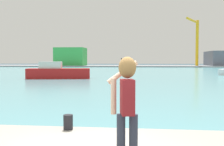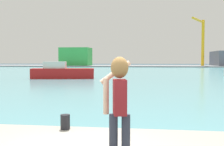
{
  "view_description": "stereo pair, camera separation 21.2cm",
  "coord_description": "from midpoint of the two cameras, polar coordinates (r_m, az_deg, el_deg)",
  "views": [
    {
      "loc": [
        0.95,
        -4.49,
        2.39
      ],
      "look_at": [
        -0.1,
        5.27,
        1.9
      ],
      "focal_mm": 42.52,
      "sensor_mm": 36.0,
      "label": 1
    },
    {
      "loc": [
        1.16,
        -4.47,
        2.39
      ],
      "look_at": [
        -0.1,
        5.27,
        1.9
      ],
      "focal_mm": 42.52,
      "sensor_mm": 36.0,
      "label": 2
    }
  ],
  "objects": [
    {
      "name": "far_shore_dock",
      "position": [
        96.51,
        5.47,
        1.52
      ],
      "size": [
        140.0,
        20.0,
        0.38
      ],
      "primitive_type": "cube",
      "color": "gray",
      "rests_on": "ground_plane"
    },
    {
      "name": "warehouse_left",
      "position": [
        96.78,
        -8.94,
        3.5
      ],
      "size": [
        10.43,
        8.08,
        6.37
      ],
      "primitive_type": "cube",
      "color": "green",
      "rests_on": "far_shore_dock"
    },
    {
      "name": "person_photographer",
      "position": [
        4.25,
        1.71,
        -5.62
      ],
      "size": [
        0.53,
        0.55,
        1.74
      ],
      "rotation": [
        0.0,
        0.0,
        1.77
      ],
      "color": "#2D3342",
      "rests_on": "quay_promenade"
    },
    {
      "name": "ground_plane",
      "position": [
        54.54,
        4.98,
        0.31
      ],
      "size": [
        220.0,
        220.0,
        0.0
      ],
      "primitive_type": "plane",
      "color": "#334751"
    },
    {
      "name": "port_crane",
      "position": [
        95.03,
        17.54,
        7.36
      ],
      "size": [
        6.12,
        11.38,
        15.61
      ],
      "color": "yellow",
      "rests_on": "far_shore_dock"
    },
    {
      "name": "harbor_water",
      "position": [
        56.54,
        5.02,
        0.41
      ],
      "size": [
        140.0,
        100.0,
        0.02
      ],
      "primitive_type": "cube",
      "color": "#599EA8",
      "rests_on": "ground_plane"
    },
    {
      "name": "boat_moored",
      "position": [
        34.27,
        -11.83,
        0.16
      ],
      "size": [
        8.05,
        3.09,
        2.16
      ],
      "rotation": [
        0.0,
        0.0,
        0.17
      ],
      "color": "#B21919",
      "rests_on": "harbor_water"
    },
    {
      "name": "harbor_bollard",
      "position": [
        6.65,
        -10.33,
        -10.34
      ],
      "size": [
        0.23,
        0.23,
        0.36
      ],
      "primitive_type": "cylinder",
      "color": "black",
      "rests_on": "quay_promenade"
    }
  ]
}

